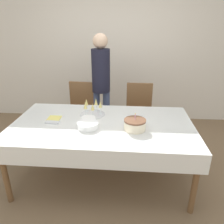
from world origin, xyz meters
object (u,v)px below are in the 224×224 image
birthday_cake (135,125)px  dining_chair_far_left (81,110)px  plate_stack_main (88,125)px  person_standing (101,79)px  dining_chair_far_right (139,112)px  plate_stack_dessert (88,118)px  champagne_tray (92,108)px

birthday_cake → dining_chair_far_left: bearing=128.7°
birthday_cake → plate_stack_main: size_ratio=1.00×
plate_stack_main → person_standing: 1.16m
plate_stack_main → person_standing: person_standing is taller
dining_chair_far_right → plate_stack_dessert: 1.06m
champagne_tray → person_standing: 0.78m
dining_chair_far_right → person_standing: 0.78m
plate_stack_dessert → person_standing: bearing=87.4°
champagne_tray → plate_stack_main: bearing=-88.4°
person_standing → plate_stack_dessert: bearing=-92.6°
birthday_cake → plate_stack_dessert: 0.60m
champagne_tray → plate_stack_dessert: (-0.02, -0.17, -0.06)m
plate_stack_main → champagne_tray: bearing=91.6°
plate_stack_main → plate_stack_dessert: size_ratio=1.37×
dining_chair_far_left → champagne_tray: size_ratio=3.05×
person_standing → champagne_tray: bearing=-91.4°
dining_chair_far_right → birthday_cake: dining_chair_far_right is taller
plate_stack_main → dining_chair_far_right: bearing=59.3°
dining_chair_far_right → person_standing: bearing=169.5°
dining_chair_far_left → person_standing: 0.60m
champagne_tray → plate_stack_main: champagne_tray is taller
birthday_cake → plate_stack_dessert: (-0.55, 0.22, -0.05)m
birthday_cake → champagne_tray: bearing=143.7°
dining_chair_far_left → dining_chair_far_right: (0.92, 0.00, 0.00)m
dining_chair_far_left → plate_stack_dessert: dining_chair_far_left is taller
birthday_cake → plate_stack_main: (-0.52, 0.01, -0.03)m
dining_chair_far_left → plate_stack_main: bearing=-73.1°
person_standing → dining_chair_far_right: bearing=-10.5°
plate_stack_dessert → dining_chair_far_left: bearing=108.8°
dining_chair_far_right → champagne_tray: (-0.62, -0.65, 0.29)m
plate_stack_dessert → champagne_tray: bearing=81.9°
dining_chair_far_left → plate_stack_dessert: size_ratio=5.58×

